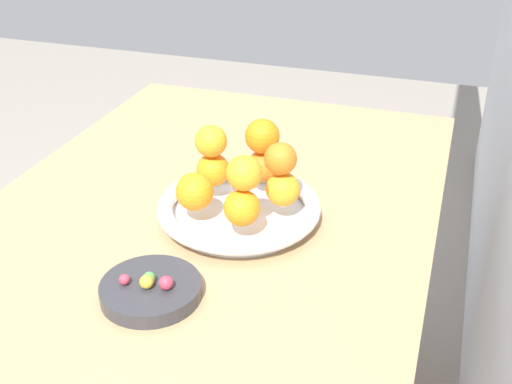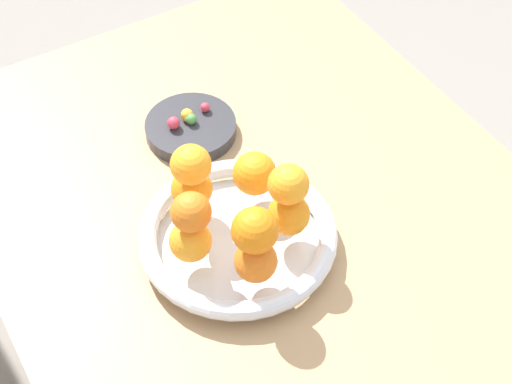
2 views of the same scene
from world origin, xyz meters
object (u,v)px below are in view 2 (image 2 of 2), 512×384
(orange_7, at_px, (288,184))
(candy_dish, at_px, (191,128))
(dining_table, at_px, (284,274))
(candy_ball_2, at_px, (174,123))
(orange_5, at_px, (255,230))
(candy_ball_0, at_px, (191,119))
(orange_6, at_px, (191,212))
(orange_8, at_px, (191,165))
(orange_3, at_px, (192,189))
(orange_0, at_px, (256,261))
(orange_2, at_px, (255,174))
(candy_ball_4, at_px, (188,118))
(orange_1, at_px, (289,215))
(fruit_bowl, at_px, (238,237))
(candy_ball_3, at_px, (187,115))
(candy_ball_1, at_px, (205,107))
(orange_4, at_px, (190,241))

(orange_7, bearing_deg, candy_dish, 2.31)
(dining_table, relative_size, orange_7, 20.66)
(dining_table, height_order, candy_ball_2, candy_ball_2)
(orange_5, xyz_separation_m, candy_ball_0, (0.30, -0.07, -0.09))
(orange_6, relative_size, orange_8, 0.95)
(candy_dish, xyz_separation_m, orange_7, (-0.26, -0.01, 0.11))
(orange_3, height_order, orange_5, orange_5)
(orange_5, height_order, candy_ball_2, orange_5)
(candy_dish, distance_m, orange_5, 0.33)
(orange_5, distance_m, orange_6, 0.08)
(orange_0, relative_size, orange_2, 0.91)
(dining_table, relative_size, orange_5, 18.93)
(candy_ball_4, bearing_deg, dining_table, -175.98)
(candy_dish, bearing_deg, orange_0, 167.98)
(orange_0, bearing_deg, orange_1, -60.82)
(orange_0, xyz_separation_m, orange_3, (0.15, 0.01, 0.00))
(orange_3, bearing_deg, candy_ball_0, -26.74)
(orange_0, relative_size, orange_6, 1.07)
(candy_dish, relative_size, orange_7, 2.64)
(fruit_bowl, relative_size, orange_6, 5.20)
(orange_3, bearing_deg, orange_7, -138.51)
(candy_ball_3, bearing_deg, orange_5, 168.35)
(orange_3, distance_m, orange_6, 0.10)
(orange_2, xyz_separation_m, candy_ball_3, (0.19, 0.01, -0.04))
(orange_1, distance_m, orange_7, 0.05)
(orange_5, xyz_separation_m, candy_ball_1, (0.31, -0.10, -0.09))
(orange_5, distance_m, candy_ball_1, 0.34)
(orange_4, distance_m, candy_ball_0, 0.27)
(dining_table, bearing_deg, orange_8, 49.46)
(orange_2, xyz_separation_m, orange_6, (-0.06, 0.12, 0.05))
(candy_ball_3, distance_m, candy_ball_4, 0.01)
(fruit_bowl, bearing_deg, candy_ball_4, -11.41)
(candy_ball_0, bearing_deg, orange_5, 167.67)
(dining_table, distance_m, candy_ball_1, 0.29)
(orange_0, bearing_deg, orange_7, -58.42)
(fruit_bowl, height_order, candy_ball_2, candy_ball_2)
(orange_4, xyz_separation_m, candy_ball_3, (0.24, -0.12, -0.04))
(fruit_bowl, xyz_separation_m, orange_1, (-0.03, -0.06, 0.05))
(orange_8, relative_size, candy_ball_1, 3.57)
(orange_5, height_order, orange_7, orange_5)
(orange_0, xyz_separation_m, candy_ball_3, (0.31, -0.06, -0.04))
(candy_dish, xyz_separation_m, candy_ball_1, (0.01, -0.03, 0.02))
(orange_3, bearing_deg, orange_2, -103.53)
(dining_table, height_order, orange_5, orange_5)
(candy_dish, bearing_deg, orange_2, -177.42)
(orange_7, distance_m, candy_ball_1, 0.29)
(candy_ball_2, distance_m, candy_ball_3, 0.03)
(dining_table, distance_m, candy_ball_3, 0.29)
(dining_table, height_order, candy_ball_3, candy_ball_3)
(orange_3, relative_size, orange_7, 1.06)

